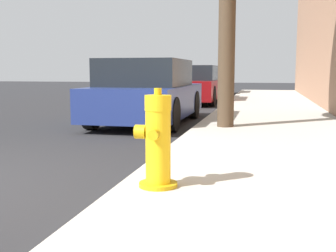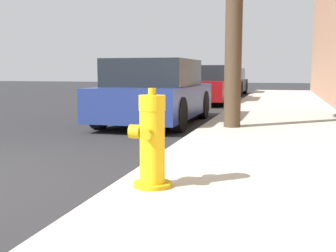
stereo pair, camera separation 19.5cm
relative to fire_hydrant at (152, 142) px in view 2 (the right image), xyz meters
name	(u,v)px [view 2 (the right image)]	position (x,y,z in m)	size (l,w,h in m)	color
sidewalk_slab	(272,210)	(1.02, -0.16, -0.46)	(2.77, 40.00, 0.14)	#B7B2A8
fire_hydrant	(152,142)	(0.00, 0.00, 0.00)	(0.37, 0.37, 0.85)	#C39C11
parked_car_near	(156,93)	(-1.61, 5.36, 0.14)	(1.82, 3.89, 1.39)	navy
parked_car_mid	(206,85)	(-1.63, 11.52, 0.12)	(1.86, 4.41, 1.34)	maroon
parked_car_far	(227,82)	(-1.57, 16.90, 0.10)	(1.71, 3.98, 1.28)	black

